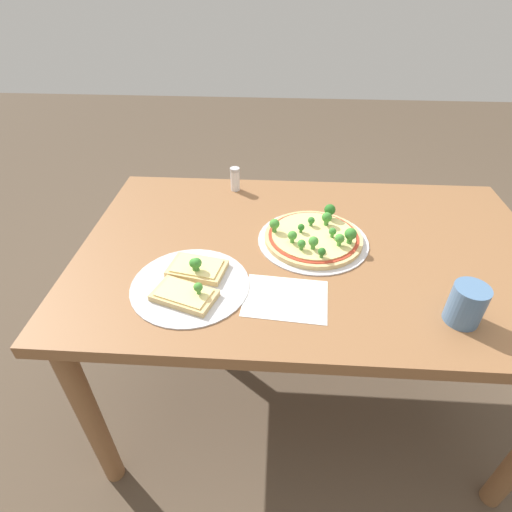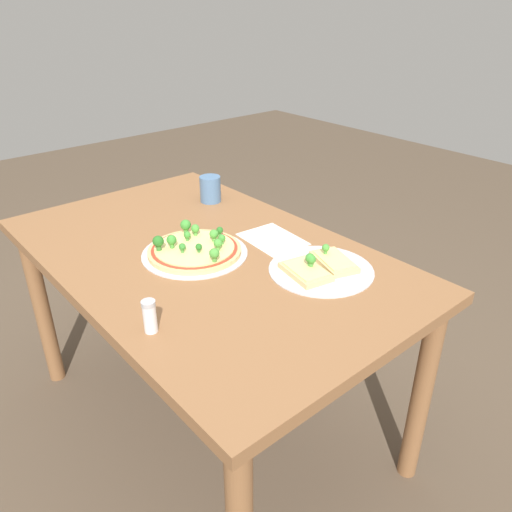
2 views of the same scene
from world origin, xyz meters
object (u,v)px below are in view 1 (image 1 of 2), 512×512
(pizza_tray_slice, at_px, (191,282))
(drinking_cup, at_px, (466,304))
(condiment_shaker, at_px, (235,179))
(dining_table, at_px, (309,270))
(pizza_tray_whole, at_px, (314,237))

(pizza_tray_slice, height_order, drinking_cup, drinking_cup)
(pizza_tray_slice, distance_m, condiment_shaker, 0.53)
(dining_table, height_order, pizza_tray_whole, pizza_tray_whole)
(condiment_shaker, bearing_deg, dining_table, -52.47)
(dining_table, distance_m, pizza_tray_whole, 0.11)
(dining_table, relative_size, pizza_tray_slice, 4.40)
(dining_table, bearing_deg, pizza_tray_slice, -149.44)
(pizza_tray_slice, bearing_deg, pizza_tray_whole, 33.63)
(pizza_tray_whole, distance_m, pizza_tray_slice, 0.39)
(dining_table, bearing_deg, pizza_tray_whole, 74.38)
(pizza_tray_slice, bearing_deg, drinking_cup, -7.15)
(pizza_tray_whole, relative_size, pizza_tray_slice, 1.07)
(drinking_cup, bearing_deg, condiment_shaker, 134.36)
(condiment_shaker, bearing_deg, pizza_tray_whole, -49.04)
(dining_table, height_order, drinking_cup, drinking_cup)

